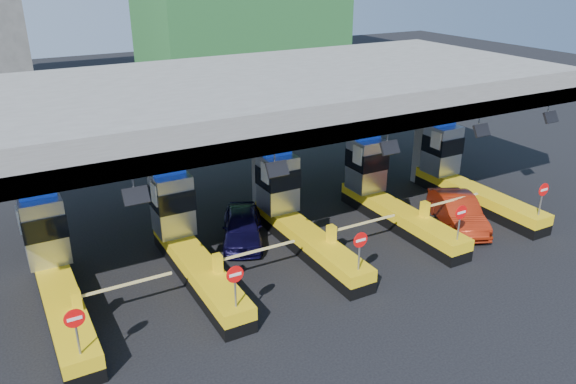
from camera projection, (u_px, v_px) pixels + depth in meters
ground at (297, 243)px, 25.07m from camera, size 120.00×120.00×0.00m
toll_canopy at (266, 95)px, 25.04m from camera, size 28.00×12.09×7.00m
toll_lane_far_left at (54, 268)px, 20.28m from camera, size 4.43×8.00×4.16m
toll_lane_left at (186, 237)px, 22.52m from camera, size 4.43×8.00×4.16m
toll_lane_center at (294, 212)px, 24.76m from camera, size 4.43×8.00×4.16m
toll_lane_right at (384, 191)px, 27.00m from camera, size 4.43×8.00×4.16m
toll_lane_far_right at (461, 174)px, 29.24m from camera, size 4.43×8.00×4.16m
van at (242, 226)px, 24.98m from camera, size 3.31×4.59×1.45m
red_car at (458, 212)px, 26.36m from camera, size 3.36×4.82×1.51m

